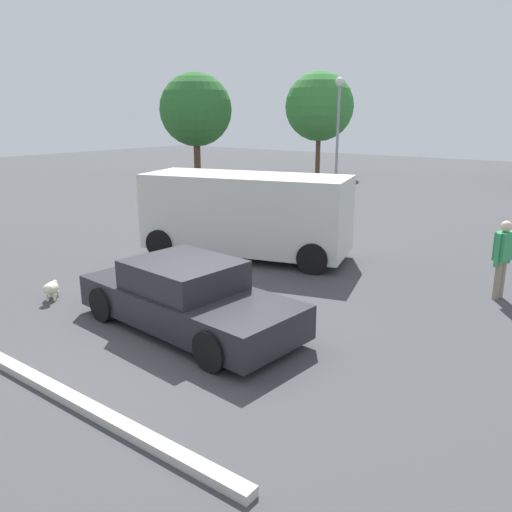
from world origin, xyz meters
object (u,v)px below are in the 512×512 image
Objects in this scene: dog at (51,288)px; pedestrian at (503,253)px; van_white at (246,213)px; light_post_near at (339,112)px; sedan_foreground at (187,298)px.

dog is 9.29m from pedestrian.
pedestrian is (7.36, 5.62, 0.73)m from dog.
van_white is 1.03× the size of light_post_near.
van_white is at bearing 21.31° from pedestrian.
pedestrian reaches higher than sedan_foreground.
van_white reaches higher than sedan_foreground.
pedestrian reaches higher than dog.
dog is (-3.27, -0.65, -0.33)m from sedan_foreground.
van_white is (1.12, 5.10, 0.94)m from dog.
pedestrian is 17.85m from light_post_near.
light_post_near is at bearing 115.79° from sedan_foreground.
pedestrian is 0.30× the size of light_post_near.
sedan_foreground is 6.45m from pedestrian.
light_post_near is at bearing -86.90° from van_white.
sedan_foreground is 8.28× the size of dog.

